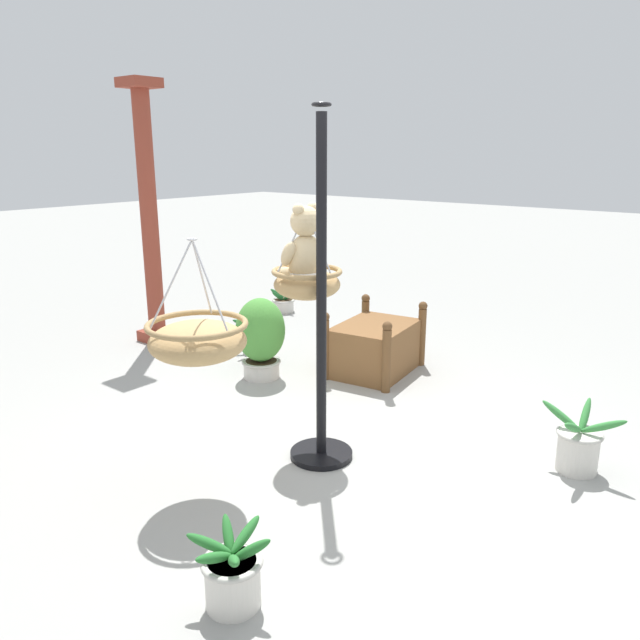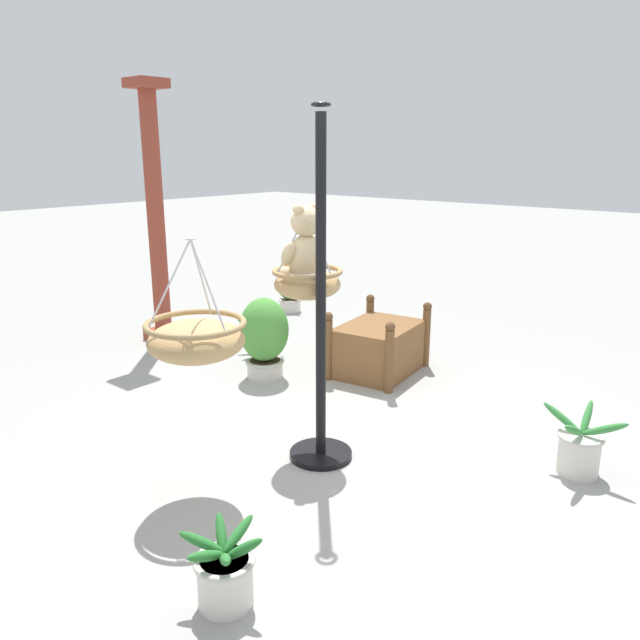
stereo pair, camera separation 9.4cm
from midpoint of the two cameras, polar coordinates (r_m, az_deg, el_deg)
The scene contains 12 objects.
ground_plane at distance 4.53m, azimuth 0.18°, elevation -12.01°, with size 40.00×40.00×0.00m, color #9E9E99.
display_pole_central at distance 4.16m, azimuth -0.52°, elevation -3.63°, with size 0.44×0.44×2.37m.
hanging_basket_with_teddy at distance 4.30m, azimuth -1.84°, elevation 3.54°, with size 0.49×0.49×0.62m.
teddy_bear at distance 4.28m, azimuth -2.12°, elevation 6.69°, with size 0.37×0.32×0.54m.
hanging_basket_left_high at distance 3.80m, azimuth -11.97°, elevation -1.75°, with size 0.62×0.62×0.75m.
greenhouse_pillar_right at distance 6.99m, azimuth -15.91°, elevation 8.84°, with size 0.35×0.35×2.80m.
wooden_planter_box at distance 5.97m, azimuth 4.65°, elevation -2.41°, with size 1.01×0.83×0.66m.
potted_plant_fern_front at distance 4.52m, azimuth 22.27°, elevation -10.72°, with size 0.54×0.57×0.47m.
potted_plant_flowering_red at distance 8.22m, azimuth -3.74°, elevation 1.57°, with size 0.41×0.41×0.32m.
potted_plant_tall_leafy at distance 6.63m, azimuth -6.21°, elevation -1.61°, with size 0.52×0.47×0.39m.
potted_plant_bushy_green at distance 3.16m, azimuth -9.04°, elevation -22.25°, with size 0.44×0.39×0.40m.
potted_plant_small_succulent at distance 5.79m, azimuth -5.99°, elevation -1.49°, with size 0.46×0.46×0.77m.
Camera 1 is at (-3.17, -2.48, 2.10)m, focal length 34.52 mm.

